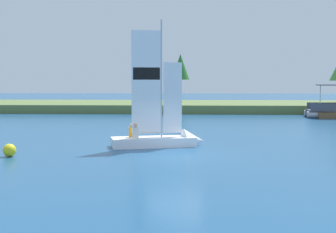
% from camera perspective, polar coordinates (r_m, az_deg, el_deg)
% --- Properties ---
extents(ground_plane, '(200.00, 200.00, 0.00)m').
position_cam_1_polar(ground_plane, '(20.66, 0.65, -4.82)').
color(ground_plane, navy).
extents(shore_bank, '(80.00, 13.11, 0.87)m').
position_cam_1_polar(shore_bank, '(52.28, 1.85, 1.27)').
color(shore_bank, '#5B703D').
rests_on(shore_bank, ground).
extents(shoreline_tree_midleft, '(2.18, 2.18, 5.60)m').
position_cam_1_polar(shoreline_tree_midleft, '(55.52, 1.53, 6.06)').
color(shoreline_tree_midleft, brown).
rests_on(shoreline_tree_midleft, shore_bank).
extents(wooden_dock, '(1.72, 5.43, 0.53)m').
position_cam_1_polar(wooden_dock, '(45.21, 18.30, 0.34)').
color(wooden_dock, brown).
rests_on(wooden_dock, ground).
extents(sailboat, '(4.89, 2.48, 6.73)m').
position_cam_1_polar(sailboat, '(23.52, -0.14, -2.50)').
color(sailboat, white).
rests_on(sailboat, ground).
extents(channel_buoy, '(0.57, 0.57, 0.57)m').
position_cam_1_polar(channel_buoy, '(21.46, -18.91, -3.94)').
color(channel_buoy, yellow).
rests_on(channel_buoy, ground).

